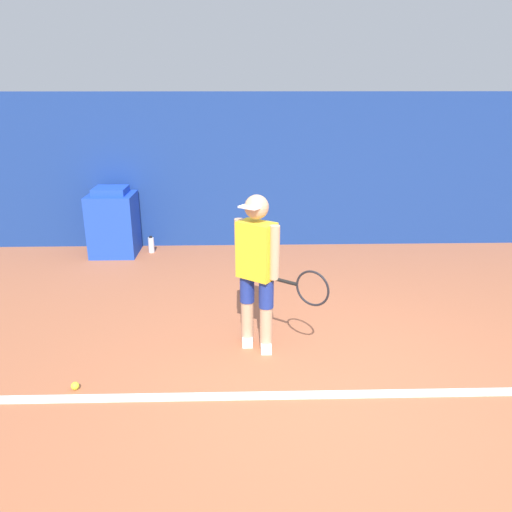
{
  "coord_description": "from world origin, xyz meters",
  "views": [
    {
      "loc": [
        -0.7,
        -3.44,
        2.44
      ],
      "look_at": [
        -0.58,
        1.08,
        0.86
      ],
      "focal_mm": 35.0,
      "sensor_mm": 36.0,
      "label": 1
    }
  ],
  "objects": [
    {
      "name": "tennis_ball",
      "position": [
        -2.12,
        0.18,
        0.03
      ],
      "size": [
        0.07,
        0.07,
        0.07
      ],
      "color": "#D1E533",
      "rests_on": "ground_plane"
    },
    {
      "name": "covered_chair",
      "position": [
        -2.61,
        3.71,
        0.48
      ],
      "size": [
        0.66,
        0.62,
        1.01
      ],
      "color": "blue",
      "rests_on": "ground_plane"
    },
    {
      "name": "ground_plane",
      "position": [
        0.0,
        0.0,
        0.0
      ],
      "size": [
        24.0,
        24.0,
        0.0
      ],
      "primitive_type": "plane",
      "color": "#B76642"
    },
    {
      "name": "tennis_player",
      "position": [
        -0.57,
        0.87,
        0.82
      ],
      "size": [
        0.82,
        0.64,
        1.5
      ],
      "rotation": [
        0.0,
        0.0,
        -0.64
      ],
      "color": "tan",
      "rests_on": "ground_plane"
    },
    {
      "name": "back_wall",
      "position": [
        0.0,
        4.12,
        1.16
      ],
      "size": [
        24.0,
        0.1,
        2.31
      ],
      "color": "navy",
      "rests_on": "ground_plane"
    },
    {
      "name": "court_baseline",
      "position": [
        0.0,
        0.04,
        0.01
      ],
      "size": [
        21.6,
        0.1,
        0.01
      ],
      "color": "white",
      "rests_on": "ground_plane"
    },
    {
      "name": "water_bottle",
      "position": [
        -2.09,
        3.75,
        0.12
      ],
      "size": [
        0.09,
        0.09,
        0.25
      ],
      "color": "white",
      "rests_on": "ground_plane"
    }
  ]
}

